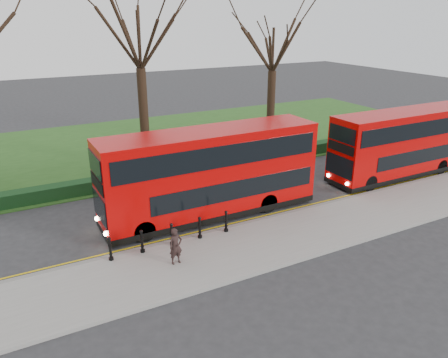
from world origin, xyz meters
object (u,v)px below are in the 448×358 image
bus_rear (404,144)px  pedestrian (176,246)px  bollard_row (172,235)px  bus_lead (211,174)px

bus_rear → pedestrian: bearing=-168.6°
bus_rear → bollard_row: bearing=-173.4°
bus_rear → pedestrian: (-16.76, -3.37, -1.17)m
bollard_row → pedestrian: size_ratio=3.60×
bus_lead → bus_rear: bearing=-1.7°
bus_lead → pedestrian: size_ratio=7.23×
bollard_row → pedestrian: pedestrian is taller
bollard_row → bus_lead: bearing=36.7°
bollard_row → bus_lead: size_ratio=0.50×
bus_lead → pedestrian: bearing=-132.6°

